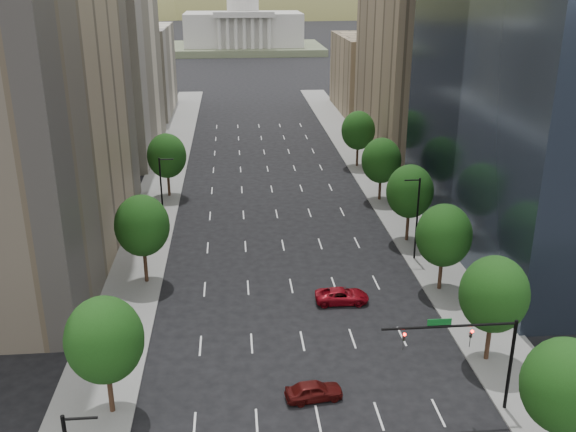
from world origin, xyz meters
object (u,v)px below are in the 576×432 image
object	(u,v)px
capitol	(243,29)
car_maroon	(314,391)
traffic_signal	(477,346)
car_red_far	(342,296)

from	to	relation	value
capitol	car_maroon	size ratio (longest dim) A/B	14.66
capitol	traffic_signal	bearing A→B (deg)	-87.26
car_red_far	traffic_signal	bearing A→B (deg)	-157.76
car_red_far	car_maroon	bearing A→B (deg)	164.15
car_maroon	car_red_far	distance (m)	14.66
capitol	car_maroon	xyz separation A→B (m)	(-0.02, -217.42, -7.88)
car_red_far	capitol	bearing A→B (deg)	2.61
capitol	car_red_far	distance (m)	203.62
car_maroon	traffic_signal	bearing A→B (deg)	-109.90
car_maroon	car_red_far	size ratio (longest dim) A/B	0.83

